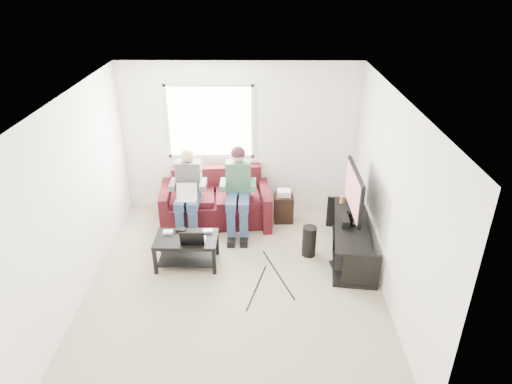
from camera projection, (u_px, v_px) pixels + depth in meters
floor at (235, 283)px, 6.34m from camera, size 4.50×4.50×0.00m
ceiling at (231, 99)px, 5.17m from camera, size 4.50×4.50×0.00m
wall_back at (240, 138)px, 7.76m from camera, size 4.50×0.00×4.50m
wall_front at (218, 328)px, 3.75m from camera, size 4.50×0.00×4.50m
wall_left at (75, 200)px, 5.77m from camera, size 0.00×4.50×4.50m
wall_right at (392, 201)px, 5.74m from camera, size 0.00×4.50×4.50m
window at (210, 122)px, 7.61m from camera, size 1.48×0.04×1.28m
sofa at (216, 203)px, 7.76m from camera, size 1.92×1.01×0.86m
person_left at (188, 189)px, 7.28m from camera, size 0.40×0.71×1.36m
person_right at (238, 185)px, 7.27m from camera, size 0.40×0.71×1.40m
laptop_silver at (186, 196)px, 7.11m from camera, size 0.37×0.30×0.24m
coffee_table at (187, 245)px, 6.60m from camera, size 0.90×0.55×0.45m
laptop_black at (193, 234)px, 6.42m from camera, size 0.36×0.27×0.24m
controller_a at (168, 232)px, 6.64m from camera, size 0.14×0.10×0.04m
controller_b at (181, 230)px, 6.70m from camera, size 0.15×0.11×0.04m
controller_c at (208, 231)px, 6.67m from camera, size 0.15×0.10×0.04m
tv_stand at (350, 241)px, 6.84m from camera, size 0.72×1.73×0.55m
tv at (354, 192)px, 6.59m from camera, size 0.12×1.10×0.81m
soundbar at (343, 217)px, 6.77m from camera, size 0.12×0.50×0.10m
drink_cup at (342, 200)px, 7.24m from camera, size 0.08×0.08×0.12m
console_white at (356, 252)px, 6.45m from camera, size 0.30×0.22×0.06m
console_grey at (347, 226)px, 7.07m from camera, size 0.34×0.26×0.08m
console_black at (351, 238)px, 6.76m from camera, size 0.38×0.30×0.07m
subwoofer at (309, 241)px, 6.85m from camera, size 0.21×0.21×0.48m
keyboard_floor at (339, 270)px, 6.57m from camera, size 0.22×0.49×0.03m
end_table at (284, 207)px, 7.76m from camera, size 0.32×0.32×0.57m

